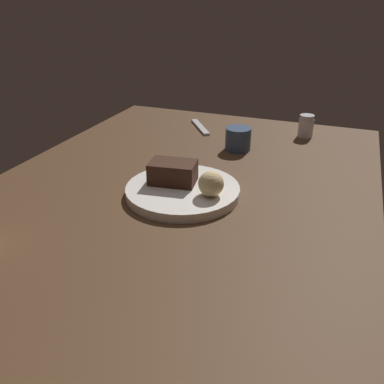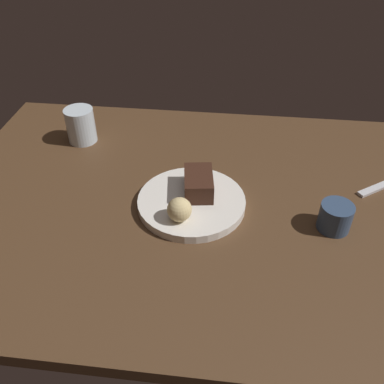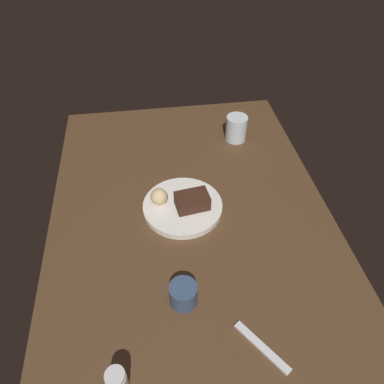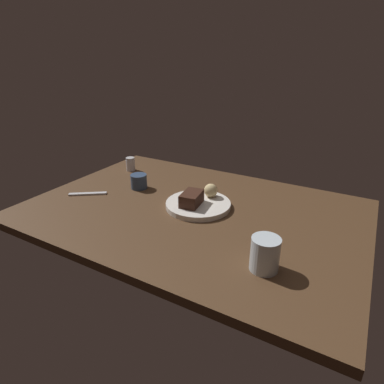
{
  "view_description": "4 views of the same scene",
  "coord_description": "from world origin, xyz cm",
  "views": [
    {
      "loc": [
        74.38,
        32.28,
        43.26
      ],
      "look_at": [
        4.66,
        5.62,
        5.88
      ],
      "focal_mm": 38.97,
      "sensor_mm": 36.0,
      "label": 1
    },
    {
      "loc": [
        -7.16,
        73.39,
        64.62
      ],
      "look_at": [
        1.34,
        0.62,
        5.62
      ],
      "focal_mm": 39.14,
      "sensor_mm": 36.0,
      "label": 2
    },
    {
      "loc": [
        -74.04,
        10.2,
        84.33
      ],
      "look_at": [
        2.1,
        -0.77,
        8.97
      ],
      "focal_mm": 33.89,
      "sensor_mm": 36.0,
      "label": 3
    },
    {
      "loc": [
        52.71,
        -92.93,
        56.51
      ],
      "look_at": [
        -2.68,
        4.49,
        7.41
      ],
      "focal_mm": 30.16,
      "sensor_mm": 36.0,
      "label": 4
    }
  ],
  "objects": [
    {
      "name": "bread_roll",
      "position": [
        2.98,
        9.06,
        7.55
      ],
      "size": [
        5.2,
        5.2,
        5.2
      ],
      "primitive_type": "sphere",
      "color": "#DBC184",
      "rests_on": "dessert_plate"
    },
    {
      "name": "water_glass",
      "position": [
        34.36,
        -21.93,
        7.71
      ],
      "size": [
        7.78,
        7.78,
        9.43
      ],
      "primitive_type": "cylinder",
      "color": "silver",
      "rests_on": "dining_table"
    },
    {
      "name": "salt_shaker",
      "position": [
        -46.74,
        21.55,
        6.19
      ],
      "size": [
        4.34,
        4.34,
        6.48
      ],
      "color": "silver",
      "rests_on": "dining_table"
    },
    {
      "name": "dessert_spoon",
      "position": [
        -43.25,
        -9.95,
        3.35
      ],
      "size": [
        13.29,
        10.12,
        0.7
      ],
      "primitive_type": "cube",
      "rotation": [
        0.0,
        0.0,
        0.61
      ],
      "color": "silver",
      "rests_on": "dining_table"
    },
    {
      "name": "dessert_plate",
      "position": [
        1.27,
        2.22,
        3.98
      ],
      "size": [
        24.17,
        24.17,
        1.95
      ],
      "primitive_type": "cylinder",
      "color": "white",
      "rests_on": "dining_table"
    },
    {
      "name": "chocolate_cake_slice",
      "position": [
        0.26,
        -0.54,
        7.3
      ],
      "size": [
        7.63,
        10.56,
        4.7
      ],
      "primitive_type": "cube",
      "rotation": [
        0.0,
        0.0,
        4.85
      ],
      "color": "#381E14",
      "rests_on": "dessert_plate"
    },
    {
      "name": "dining_table",
      "position": [
        0.0,
        0.0,
        1.5
      ],
      "size": [
        120.0,
        84.0,
        3.0
      ],
      "primitive_type": "cube",
      "color": "#4C331E",
      "rests_on": "ground"
    },
    {
      "name": "coffee_cup",
      "position": [
        -29.33,
        5.88,
        6.02
      ],
      "size": [
        6.85,
        6.85,
        6.05
      ],
      "primitive_type": "cylinder",
      "color": "#334766",
      "rests_on": "dining_table"
    }
  ]
}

